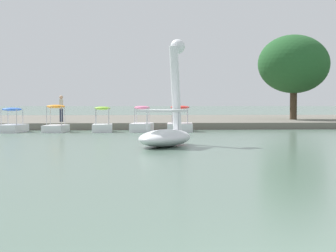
# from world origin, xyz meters

# --- Properties ---
(shore_bank_far) EXTENTS (112.60, 22.35, 0.43)m
(shore_bank_far) POSITION_xyz_m (0.00, 40.24, 0.22)
(shore_bank_far) COLOR #6B665B
(shore_bank_far) RESTS_ON ground_plane
(swan_boat) EXTENTS (3.01, 3.79, 4.31)m
(swan_boat) POSITION_xyz_m (-1.24, 16.36, 0.76)
(swan_boat) COLOR white
(swan_boat) RESTS_ON ground_plane
(pedal_boat_red) EXTENTS (1.68, 2.52, 1.54)m
(pedal_boat_red) POSITION_xyz_m (0.27, 27.29, 0.44)
(pedal_boat_red) COLOR white
(pedal_boat_red) RESTS_ON ground_plane
(pedal_boat_pink) EXTENTS (1.52, 2.45, 1.52)m
(pedal_boat_pink) POSITION_xyz_m (-2.00, 27.16, 0.41)
(pedal_boat_pink) COLOR white
(pedal_boat_pink) RESTS_ON ground_plane
(pedal_boat_lime) EXTENTS (1.17, 2.09, 1.48)m
(pedal_boat_lime) POSITION_xyz_m (-4.32, 26.99, 0.40)
(pedal_boat_lime) COLOR white
(pedal_boat_lime) RESTS_ON ground_plane
(pedal_boat_orange) EXTENTS (1.38, 2.31, 1.59)m
(pedal_boat_orange) POSITION_xyz_m (-7.03, 27.04, 0.44)
(pedal_boat_orange) COLOR white
(pedal_boat_orange) RESTS_ON ground_plane
(pedal_boat_blue) EXTENTS (1.55, 2.43, 1.43)m
(pedal_boat_blue) POSITION_xyz_m (-9.54, 27.06, 0.44)
(pedal_boat_blue) COLOR white
(pedal_boat_blue) RESTS_ON ground_plane
(tree_broadleaf_right) EXTENTS (7.39, 7.20, 6.46)m
(tree_broadleaf_right) POSITION_xyz_m (9.77, 35.67, 4.65)
(tree_broadleaf_right) COLOR #423323
(tree_broadleaf_right) RESTS_ON shore_bank_far
(person_on_path) EXTENTS (0.24, 0.25, 1.77)m
(person_on_path) POSITION_xyz_m (-7.32, 31.75, 1.39)
(person_on_path) COLOR #23283D
(person_on_path) RESTS_ON shore_bank_far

